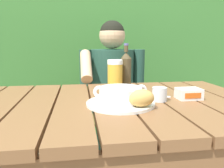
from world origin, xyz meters
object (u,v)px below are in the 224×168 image
at_px(soup_bowl, 120,94).
at_px(beer_glass, 115,76).
at_px(bread_roll, 141,98).
at_px(person_eating, 113,88).
at_px(water_glass_small, 159,94).
at_px(table_knife, 148,96).
at_px(chair_near_diner, 109,110).
at_px(serving_plate, 120,103).
at_px(beer_bottle, 126,70).
at_px(butter_tub, 189,94).

relative_size(soup_bowl, beer_glass, 1.35).
height_order(soup_bowl, bread_roll, soup_bowl).
height_order(person_eating, water_glass_small, person_eating).
bearing_deg(water_glass_small, table_knife, 105.75).
bearing_deg(soup_bowl, chair_near_diner, 85.06).
xyz_separation_m(soup_bowl, table_knife, (0.16, 0.12, -0.04)).
xyz_separation_m(person_eating, serving_plate, (-0.08, -0.73, 0.08)).
bearing_deg(person_eating, beer_glass, -97.11).
distance_m(person_eating, water_glass_small, 0.71).
distance_m(chair_near_diner, serving_plate, 0.99).
xyz_separation_m(serving_plate, soup_bowl, (0.00, 0.00, 0.04)).
bearing_deg(chair_near_diner, beer_glass, -95.22).
relative_size(soup_bowl, beer_bottle, 0.90).
xyz_separation_m(bread_roll, butter_tub, (0.26, 0.13, -0.02)).
height_order(beer_bottle, table_knife, beer_bottle).
relative_size(serving_plate, butter_tub, 2.64).
bearing_deg(serving_plate, butter_tub, 9.10).
height_order(chair_near_diner, soup_bowl, chair_near_diner).
bearing_deg(butter_tub, soup_bowl, -170.90).
distance_m(chair_near_diner, table_knife, 0.88).
distance_m(soup_bowl, beer_glass, 0.26).
xyz_separation_m(beer_bottle, table_knife, (0.07, -0.19, -0.10)).
relative_size(bread_roll, beer_bottle, 0.42).
bearing_deg(butter_tub, chair_near_diner, 105.50).
distance_m(soup_bowl, bread_roll, 0.10).
xyz_separation_m(person_eating, butter_tub, (0.25, -0.68, 0.10)).
bearing_deg(soup_bowl, serving_plate, -90.00).
bearing_deg(beer_bottle, table_knife, -70.29).
bearing_deg(beer_bottle, chair_near_diner, 90.65).
relative_size(chair_near_diner, person_eating, 0.80).
distance_m(soup_bowl, butter_tub, 0.33).
bearing_deg(chair_near_diner, bread_roll, -90.84).
xyz_separation_m(chair_near_diner, butter_tub, (0.25, -0.89, 0.34)).
distance_m(person_eating, beer_bottle, 0.46).
xyz_separation_m(chair_near_diner, soup_bowl, (-0.08, -0.94, 0.36)).
relative_size(bread_roll, butter_tub, 0.98).
distance_m(bread_roll, beer_glass, 0.34).
distance_m(bread_roll, beer_bottle, 0.40).
height_order(beer_bottle, butter_tub, beer_bottle).
relative_size(water_glass_small, butter_tub, 0.61).
xyz_separation_m(bread_roll, water_glass_small, (0.12, 0.11, -0.01)).
height_order(beer_bottle, water_glass_small, beer_bottle).
relative_size(chair_near_diner, water_glass_small, 14.74).
bearing_deg(water_glass_small, butter_tub, 6.43).
bearing_deg(bread_roll, butter_tub, 26.47).
relative_size(person_eating, butter_tub, 11.18).
bearing_deg(person_eating, soup_bowl, -96.08).
height_order(chair_near_diner, serving_plate, chair_near_diner).
relative_size(chair_near_diner, beer_bottle, 3.82).
height_order(person_eating, serving_plate, person_eating).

